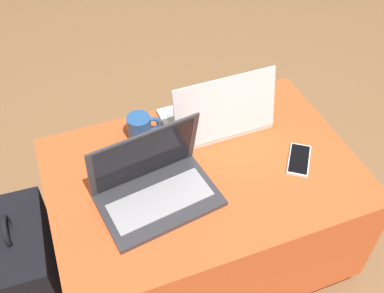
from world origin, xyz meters
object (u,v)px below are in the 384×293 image
cell_phone (299,160)px  backpack (24,273)px  laptop_near (154,185)px  laptop_far (217,115)px  coffee_mug (141,128)px

cell_phone → backpack: bearing=-149.2°
cell_phone → backpack: 0.99m
laptop_near → backpack: 0.56m
laptop_far → backpack: laptop_far is taller
coffee_mug → laptop_near: bearing=-97.3°
laptop_near → coffee_mug: bearing=74.2°
laptop_far → backpack: bearing=12.0°
laptop_near → cell_phone: size_ratio=2.46×
laptop_near → backpack: size_ratio=0.78×
laptop_near → backpack: laptop_near is taller
laptop_near → cell_phone: bearing=-12.0°
laptop_near → coffee_mug: size_ratio=3.21×
backpack → laptop_far: bearing=105.8°
laptop_far → cell_phone: size_ratio=2.34×
laptop_far → laptop_near: bearing=36.0°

